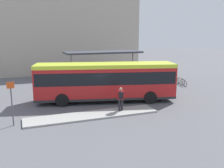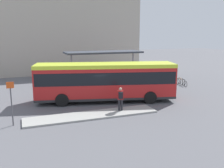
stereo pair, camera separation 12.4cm
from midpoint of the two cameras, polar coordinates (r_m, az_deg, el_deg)
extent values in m
plane|color=#5B5B60|center=(21.39, -1.28, -3.93)|extent=(120.00, 120.00, 0.00)
cube|color=#9E9E99|center=(17.69, -4.31, -7.10)|extent=(9.35, 1.80, 0.12)
cube|color=red|center=(20.98, -1.30, 0.79)|extent=(11.76, 5.20, 2.88)
cube|color=#C6DB33|center=(20.77, -1.32, 4.29)|extent=(11.79, 5.23, 0.30)
cube|color=black|center=(20.92, -1.31, 1.72)|extent=(11.55, 5.18, 1.01)
cube|color=black|center=(22.15, 13.63, 1.95)|extent=(0.63, 2.24, 1.11)
cube|color=#28282B|center=(21.27, -1.29, -2.76)|extent=(11.77, 5.22, 0.20)
cylinder|color=black|center=(22.97, 7.35, -1.59)|extent=(1.08, 0.53, 1.05)
cylinder|color=black|center=(20.72, 8.89, -3.08)|extent=(1.08, 0.53, 1.05)
cylinder|color=black|center=(22.41, -10.68, -2.03)|extent=(1.08, 0.53, 1.05)
cylinder|color=black|center=(20.10, -11.18, -3.62)|extent=(1.08, 0.53, 1.05)
cylinder|color=#232328|center=(18.36, 1.83, -4.79)|extent=(0.16, 0.16, 0.85)
cylinder|color=#232328|center=(18.37, 2.43, -4.79)|extent=(0.16, 0.16, 0.85)
cube|color=#B21E1E|center=(18.17, 2.15, -2.55)|extent=(0.47, 0.35, 0.63)
cube|color=black|center=(17.96, 2.20, -2.62)|extent=(0.37, 0.30, 0.48)
sphere|color=tan|center=(18.07, 2.16, -1.15)|extent=(0.23, 0.23, 0.23)
torus|color=black|center=(28.87, 15.78, 0.37)|extent=(0.15, 0.66, 0.66)
torus|color=black|center=(28.10, 16.60, 0.02)|extent=(0.15, 0.66, 0.66)
cylinder|color=silver|center=(28.44, 16.21, 0.62)|extent=(0.14, 0.69, 0.04)
cylinder|color=silver|center=(28.32, 16.35, 0.45)|extent=(0.04, 0.04, 0.32)
cube|color=black|center=(28.29, 16.37, 0.77)|extent=(0.10, 0.19, 0.04)
cylinder|color=silver|center=(28.74, 15.89, 0.90)|extent=(0.48, 0.11, 0.03)
torus|color=black|center=(29.67, 15.23, 0.74)|extent=(0.11, 0.71, 0.71)
torus|color=black|center=(28.87, 16.18, 0.39)|extent=(0.11, 0.71, 0.71)
cylinder|color=orange|center=(29.23, 15.72, 1.01)|extent=(0.10, 0.75, 0.04)
cylinder|color=orange|center=(29.09, 15.89, 0.84)|extent=(0.04, 0.04, 0.35)
cube|color=black|center=(29.06, 15.91, 1.18)|extent=(0.09, 0.19, 0.04)
cylinder|color=orange|center=(29.54, 15.36, 1.30)|extent=(0.48, 0.08, 0.03)
torus|color=black|center=(29.39, 14.90, 0.63)|extent=(0.07, 0.68, 0.68)
torus|color=black|center=(30.15, 13.95, 0.95)|extent=(0.07, 0.68, 0.68)
cylinder|color=#287F3D|center=(29.73, 14.44, 1.22)|extent=(0.06, 0.72, 0.04)
cylinder|color=#287F3D|center=(29.87, 14.27, 1.17)|extent=(0.04, 0.04, 0.33)
cube|color=black|center=(29.85, 14.28, 1.48)|extent=(0.08, 0.18, 0.04)
cylinder|color=#287F3D|center=(29.41, 14.83, 1.24)|extent=(0.48, 0.05, 0.03)
torus|color=black|center=(30.11, 14.22, 0.91)|extent=(0.11, 0.67, 0.67)
torus|color=black|center=(30.89, 13.43, 1.21)|extent=(0.11, 0.67, 0.67)
cylinder|color=gold|center=(30.46, 13.84, 1.47)|extent=(0.11, 0.70, 0.04)
cylinder|color=gold|center=(30.61, 13.69, 1.42)|extent=(0.04, 0.04, 0.33)
cube|color=black|center=(30.59, 13.70, 1.72)|extent=(0.09, 0.19, 0.04)
cylinder|color=gold|center=(30.14, 14.17, 1.49)|extent=(0.48, 0.08, 0.03)
cube|color=#383D47|center=(26.43, -1.81, 7.27)|extent=(8.07, 2.77, 0.18)
cylinder|color=gray|center=(25.78, -9.05, 2.74)|extent=(0.16, 0.16, 3.64)
cylinder|color=gray|center=(27.91, 4.92, 3.51)|extent=(0.16, 0.16, 3.64)
cylinder|color=slate|center=(24.96, 0.77, -0.99)|extent=(0.77, 0.77, 0.58)
sphere|color=#286B2D|center=(24.83, 0.77, 0.41)|extent=(0.89, 0.89, 0.89)
cylinder|color=slate|center=(25.89, 7.38, -0.56)|extent=(0.65, 0.65, 0.63)
sphere|color=#337F38|center=(25.77, 7.42, 0.73)|extent=(0.74, 0.74, 0.74)
cylinder|color=#4C4C51|center=(16.72, -21.71, -4.94)|extent=(0.08, 0.08, 2.40)
cube|color=#D84C19|center=(16.40, -22.08, -0.24)|extent=(0.44, 0.03, 0.40)
cube|color=#B2A899|center=(41.50, -11.21, 11.10)|extent=(21.14, 12.86, 11.05)
camera|label=1|loc=(0.06, -89.83, 0.03)|focal=40.00mm
camera|label=2|loc=(0.06, 90.17, -0.03)|focal=40.00mm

